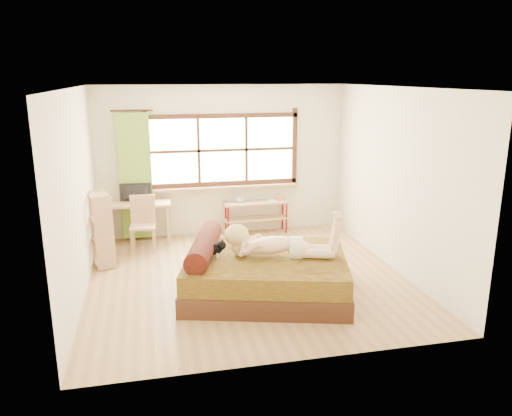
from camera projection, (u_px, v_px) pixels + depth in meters
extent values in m
plane|color=#9E754C|center=(248.00, 278.00, 7.26)|extent=(4.50, 4.50, 0.00)
plane|color=white|center=(247.00, 87.00, 6.57)|extent=(4.50, 4.50, 0.00)
plane|color=silver|center=(223.00, 161.00, 9.04)|extent=(4.50, 0.00, 4.50)
plane|color=silver|center=(294.00, 237.00, 4.79)|extent=(4.50, 0.00, 4.50)
plane|color=silver|center=(77.00, 196.00, 6.45)|extent=(0.00, 4.50, 4.50)
plane|color=silver|center=(396.00, 180.00, 7.38)|extent=(0.00, 4.50, 4.50)
cube|color=#FFEDBF|center=(223.00, 150.00, 8.98)|extent=(2.60, 0.01, 1.30)
cube|color=tan|center=(224.00, 187.00, 9.08)|extent=(2.80, 0.16, 0.04)
cube|color=olive|center=(136.00, 177.00, 8.66)|extent=(0.55, 0.10, 2.20)
cube|color=black|center=(266.00, 283.00, 6.74)|extent=(2.50, 2.20, 0.27)
cube|color=#39210D|center=(266.00, 265.00, 6.67)|extent=(2.45, 2.16, 0.27)
cylinder|color=black|center=(204.00, 245.00, 6.65)|extent=(0.67, 1.47, 0.30)
cube|color=tan|center=(136.00, 203.00, 8.59)|extent=(1.21, 0.62, 0.04)
cube|color=tan|center=(104.00, 229.00, 8.41)|extent=(0.05, 0.05, 0.71)
cube|color=tan|center=(168.00, 226.00, 8.56)|extent=(0.05, 0.05, 0.71)
cube|color=tan|center=(107.00, 221.00, 8.82)|extent=(0.05, 0.05, 0.71)
cube|color=tan|center=(169.00, 219.00, 8.97)|extent=(0.05, 0.05, 0.71)
imported|color=black|center=(135.00, 193.00, 8.60)|extent=(0.55, 0.11, 0.31)
cube|color=tan|center=(143.00, 226.00, 8.26)|extent=(0.44, 0.44, 0.04)
cube|color=tan|center=(143.00, 209.00, 8.38)|extent=(0.41, 0.07, 0.47)
cube|color=tan|center=(132.00, 243.00, 8.13)|extent=(0.04, 0.04, 0.41)
cube|color=tan|center=(154.00, 242.00, 8.18)|extent=(0.04, 0.04, 0.41)
cube|color=tan|center=(134.00, 236.00, 8.47)|extent=(0.04, 0.04, 0.41)
cube|color=tan|center=(155.00, 235.00, 8.52)|extent=(0.04, 0.04, 0.41)
cube|color=tan|center=(256.00, 203.00, 9.19)|extent=(1.21, 0.34, 0.04)
cube|color=tan|center=(256.00, 218.00, 9.27)|extent=(1.21, 0.34, 0.03)
cylinder|color=maroon|center=(228.00, 221.00, 9.02)|extent=(0.04, 0.04, 0.60)
cylinder|color=maroon|center=(286.00, 217.00, 9.28)|extent=(0.04, 0.04, 0.60)
cylinder|color=maroon|center=(226.00, 218.00, 9.24)|extent=(0.04, 0.04, 0.60)
cylinder|color=maroon|center=(283.00, 214.00, 9.50)|extent=(0.04, 0.04, 0.60)
cube|color=orange|center=(280.00, 198.00, 9.28)|extent=(0.10, 0.10, 0.08)
imported|color=gray|center=(240.00, 200.00, 9.11)|extent=(0.13, 0.13, 0.10)
imported|color=gray|center=(267.00, 201.00, 9.22)|extent=(0.18, 0.24, 0.02)
cube|color=tan|center=(104.00, 262.00, 7.75)|extent=(0.39, 0.52, 0.03)
cube|color=tan|center=(102.00, 240.00, 7.66)|extent=(0.39, 0.52, 0.03)
cube|color=tan|center=(101.00, 218.00, 7.57)|extent=(0.39, 0.52, 0.03)
cube|color=tan|center=(99.00, 196.00, 7.48)|extent=(0.39, 0.52, 0.03)
cube|color=tan|center=(104.00, 234.00, 7.42)|extent=(0.28, 0.10, 1.13)
cube|color=tan|center=(99.00, 225.00, 7.82)|extent=(0.28, 0.10, 1.13)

